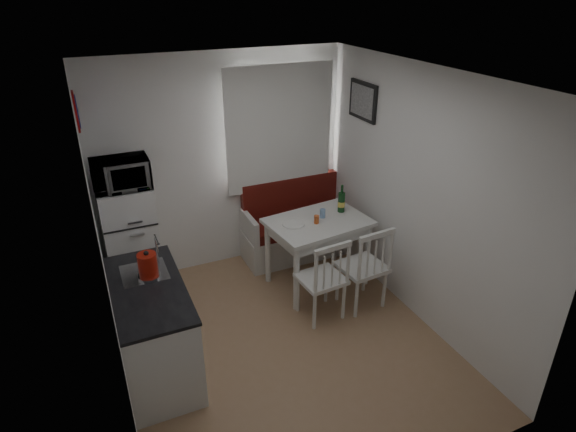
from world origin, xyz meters
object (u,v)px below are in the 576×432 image
at_px(dining_table, 318,228).
at_px(chair_right, 368,261).
at_px(chair_left, 326,273).
at_px(fridge, 132,244).
at_px(kettle, 148,265).
at_px(wine_bottle, 342,199).
at_px(kitchen_counter, 153,328).
at_px(microwave, 121,174).
at_px(bench, 297,230).

height_order(dining_table, chair_right, chair_right).
distance_m(chair_left, fridge, 2.15).
bearing_deg(kettle, dining_table, 14.85).
relative_size(dining_table, kettle, 4.46).
relative_size(chair_left, wine_bottle, 1.54).
bearing_deg(chair_left, chair_right, -5.16).
distance_m(kitchen_counter, microwave, 1.59).
bearing_deg(microwave, wine_bottle, -10.91).
height_order(kitchen_counter, fridge, fridge).
distance_m(kitchen_counter, bench, 2.48).
distance_m(kitchen_counter, chair_right, 2.26).
relative_size(dining_table, chair_left, 2.32).
relative_size(kitchen_counter, microwave, 2.35).
xyz_separation_m(bench, kettle, (-2.02, -1.23, 0.70)).
height_order(microwave, kettle, microwave).
xyz_separation_m(chair_left, microwave, (-1.73, 1.22, 0.92)).
height_order(dining_table, wine_bottle, wine_bottle).
distance_m(bench, wine_bottle, 0.94).
relative_size(kettle, wine_bottle, 0.80).
xyz_separation_m(dining_table, wine_bottle, (0.35, 0.10, 0.26)).
xyz_separation_m(kitchen_counter, bench, (2.07, 1.36, -0.12)).
distance_m(bench, dining_table, 0.82).
xyz_separation_m(chair_right, microwave, (-2.23, 1.22, 0.90)).
bearing_deg(bench, chair_right, -82.77).
distance_m(dining_table, chair_right, 0.73).
relative_size(kitchen_counter, bench, 0.93).
bearing_deg(fridge, bench, 3.15).
bearing_deg(bench, fridge, -176.85).
height_order(bench, dining_table, bench).
relative_size(chair_right, wine_bottle, 1.59).
xyz_separation_m(chair_left, fridge, (-1.73, 1.27, 0.09)).
xyz_separation_m(kettle, wine_bottle, (2.30, 0.62, -0.04)).
relative_size(fridge, kettle, 5.09).
bearing_deg(microwave, dining_table, -15.50).
distance_m(kettle, wine_bottle, 2.38).
bearing_deg(chair_right, kettle, 170.87).
bearing_deg(dining_table, kettle, -171.88).
height_order(dining_table, microwave, microwave).
bearing_deg(wine_bottle, fridge, 167.91).
bearing_deg(chair_left, fridge, 139.04).
bearing_deg(kettle, bench, 31.26).
bearing_deg(bench, microwave, -175.47).
bearing_deg(kitchen_counter, chair_left, -0.75).
distance_m(bench, chair_right, 1.42).
relative_size(bench, kettle, 5.34).
bearing_deg(kitchen_counter, wine_bottle, 17.60).
relative_size(bench, fridge, 1.05).
bearing_deg(wine_bottle, kettle, -164.99).
bearing_deg(kettle, kitchen_counter, -111.08).
height_order(kitchen_counter, microwave, microwave).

